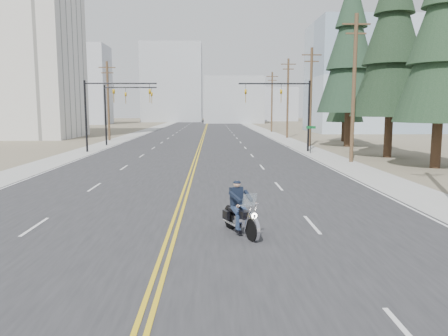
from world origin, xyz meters
TOP-DOWN VIEW (x-y plane):
  - ground_plane at (0.00, 0.00)m, footprint 400.00×400.00m
  - road at (0.00, 70.00)m, footprint 20.00×200.00m
  - sidewalk_left at (-11.50, 70.00)m, footprint 3.00×200.00m
  - sidewalk_right at (11.50, 70.00)m, footprint 3.00×200.00m
  - traffic_mast_left at (-8.98, 32.00)m, footprint 7.10×0.26m
  - traffic_mast_right at (8.98, 32.00)m, footprint 7.10×0.26m
  - traffic_mast_far at (-9.31, 40.00)m, footprint 6.10×0.26m
  - street_sign at (10.80, 30.00)m, footprint 0.90×0.06m
  - utility_pole_b at (12.50, 23.00)m, footprint 2.20×0.30m
  - utility_pole_c at (12.50, 38.00)m, footprint 2.20×0.30m
  - utility_pole_d at (12.50, 53.00)m, footprint 2.20×0.30m
  - utility_pole_e at (12.50, 70.00)m, footprint 2.20×0.30m
  - utility_pole_left at (-12.50, 48.00)m, footprint 2.20×0.30m
  - apartment_block at (-28.00, 55.00)m, footprint 18.00×14.00m
  - glass_building at (32.00, 70.00)m, footprint 24.00×16.00m
  - haze_bldg_a at (-35.00, 115.00)m, footprint 14.00×12.00m
  - haze_bldg_b at (8.00, 125.00)m, footprint 18.00×14.00m
  - haze_bldg_c at (40.00, 110.00)m, footprint 16.00×12.00m
  - haze_bldg_d at (-12.00, 140.00)m, footprint 20.00×15.00m
  - haze_bldg_e at (25.00, 150.00)m, footprint 14.00×14.00m
  - haze_bldg_f at (-50.00, 130.00)m, footprint 12.00×12.00m
  - motorcyclist at (2.32, 2.88)m, footprint 1.81×2.52m
  - conifer_near at (17.42, 19.33)m, footprint 6.21×6.21m
  - conifer_mid at (16.82, 26.46)m, footprint 6.72×6.72m
  - conifer_tall at (16.68, 37.62)m, footprint 6.93×6.93m
  - conifer_far at (18.85, 45.87)m, footprint 4.79×4.79m

SIDE VIEW (x-z plane):
  - ground_plane at x=0.00m, z-range 0.00..0.00m
  - road at x=0.00m, z-range 0.00..0.01m
  - sidewalk_left at x=-11.50m, z-range 0.00..0.01m
  - sidewalk_right at x=11.50m, z-range 0.00..0.01m
  - motorcyclist at x=2.32m, z-range 0.00..1.81m
  - street_sign at x=10.80m, z-range 0.49..3.12m
  - traffic_mast_far at x=-9.31m, z-range 1.37..8.37m
  - traffic_mast_left at x=-8.98m, z-range 1.44..8.44m
  - traffic_mast_right at x=8.98m, z-range 1.44..8.44m
  - utility_pole_left at x=-12.50m, z-range 0.23..10.73m
  - utility_pole_c at x=12.50m, z-range 0.23..11.23m
  - utility_pole_e at x=12.50m, z-range 0.23..11.23m
  - utility_pole_b at x=12.50m, z-range 0.23..11.73m
  - utility_pole_d at x=12.50m, z-range 0.23..11.73m
  - haze_bldg_e at x=25.00m, z-range 0.00..12.00m
  - haze_bldg_b at x=8.00m, z-range 0.00..14.00m
  - conifer_far at x=18.85m, z-range 0.95..13.78m
  - haze_bldg_f at x=-50.00m, z-range 0.00..16.00m
  - haze_bldg_c at x=40.00m, z-range 0.00..18.00m
  - conifer_near at x=17.42m, z-range 1.22..17.67m
  - glass_building at x=32.00m, z-range 0.00..20.00m
  - conifer_mid at x=16.82m, z-range 1.32..19.25m
  - haze_bldg_a at x=-35.00m, z-range 0.00..22.00m
  - conifer_tall at x=16.68m, z-range 1.43..20.69m
  - haze_bldg_d at x=-12.00m, z-range 0.00..26.00m
  - apartment_block at x=-28.00m, z-range 0.00..30.00m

